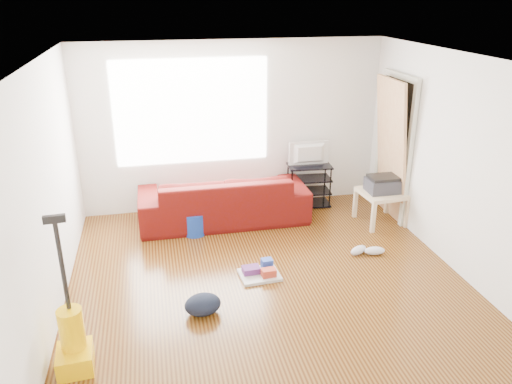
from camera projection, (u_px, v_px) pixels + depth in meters
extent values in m
cube|color=#431F09|center=(272.00, 290.00, 5.59)|extent=(4.50, 5.00, 0.01)
cube|color=silver|center=(275.00, 63.00, 4.65)|extent=(4.50, 5.00, 0.01)
cube|color=white|center=(233.00, 127.00, 7.39)|extent=(4.50, 0.01, 2.50)
cube|color=white|center=(379.00, 343.00, 2.86)|extent=(4.50, 0.01, 2.50)
cube|color=white|center=(42.00, 205.00, 4.69)|extent=(0.01, 5.00, 2.50)
cube|color=white|center=(469.00, 172.00, 5.56)|extent=(0.01, 5.00, 2.50)
cube|color=white|center=(192.00, 112.00, 7.16)|extent=(2.20, 0.01, 1.50)
cube|color=silver|center=(409.00, 159.00, 6.78)|extent=(0.06, 0.08, 2.00)
cube|color=silver|center=(380.00, 141.00, 7.59)|extent=(0.06, 0.08, 2.00)
cube|color=silver|center=(402.00, 76.00, 6.80)|extent=(0.06, 0.98, 0.08)
cube|color=black|center=(396.00, 149.00, 7.19)|extent=(0.01, 0.86, 1.98)
imported|color=#4D0A0C|center=(224.00, 220.00, 7.31)|extent=(2.40, 0.94, 0.70)
cube|color=black|center=(308.00, 203.00, 7.81)|extent=(0.68, 0.42, 0.02)
cube|color=black|center=(308.00, 191.00, 7.73)|extent=(0.68, 0.42, 0.02)
cube|color=black|center=(309.00, 179.00, 7.66)|extent=(0.68, 0.42, 0.02)
cube|color=black|center=(309.00, 166.00, 7.58)|extent=(0.68, 0.42, 0.02)
cylinder|color=black|center=(292.00, 190.00, 7.52)|extent=(0.02, 0.02, 0.66)
cylinder|color=black|center=(288.00, 183.00, 7.81)|extent=(0.02, 0.02, 0.66)
cylinder|color=black|center=(330.00, 188.00, 7.59)|extent=(0.02, 0.02, 0.66)
cylinder|color=black|center=(325.00, 181.00, 7.88)|extent=(0.02, 0.02, 0.66)
imported|color=black|center=(310.00, 154.00, 7.51)|extent=(0.62, 0.08, 0.36)
cube|color=beige|center=(382.00, 193.00, 7.08)|extent=(0.63, 0.63, 0.05)
cube|color=beige|center=(373.00, 218.00, 6.86)|extent=(0.05, 0.05, 0.42)
cube|color=beige|center=(355.00, 204.00, 7.34)|extent=(0.05, 0.05, 0.42)
cube|color=beige|center=(407.00, 214.00, 7.01)|extent=(0.05, 0.05, 0.42)
cube|color=beige|center=(387.00, 200.00, 7.48)|extent=(0.05, 0.05, 0.42)
cube|color=#2E2E36|center=(383.00, 185.00, 7.04)|extent=(0.45, 0.34, 0.19)
cube|color=black|center=(384.00, 177.00, 6.99)|extent=(0.40, 0.30, 0.04)
cylinder|color=#13349E|center=(195.00, 234.00, 6.90)|extent=(0.32, 0.32, 0.31)
cylinder|color=white|center=(193.00, 221.00, 6.79)|extent=(0.12, 0.12, 0.11)
cube|color=silver|center=(260.00, 275.00, 5.86)|extent=(0.48, 0.40, 0.04)
cube|color=#B33825|center=(269.00, 273.00, 5.79)|extent=(0.17, 0.12, 0.09)
cube|color=#542263|center=(251.00, 270.00, 5.87)|extent=(0.21, 0.16, 0.07)
cube|color=#213A9D|center=(267.00, 264.00, 5.94)|extent=(0.14, 0.12, 0.13)
ellipsoid|color=black|center=(203.00, 313.00, 5.20)|extent=(0.42, 0.36, 0.21)
ellipsoid|color=silver|center=(358.00, 250.00, 6.35)|extent=(0.29, 0.22, 0.11)
ellipsoid|color=silver|center=(375.00, 251.00, 6.34)|extent=(0.28, 0.15, 0.11)
cube|color=#FFBE00|center=(75.00, 359.00, 4.41)|extent=(0.33, 0.37, 0.20)
cylinder|color=#FFBE00|center=(72.00, 328.00, 4.35)|extent=(0.22, 0.22, 0.38)
cylinder|color=black|center=(62.00, 267.00, 4.15)|extent=(0.04, 0.04, 0.82)
cube|color=black|center=(54.00, 219.00, 3.99)|extent=(0.18, 0.06, 0.07)
cube|color=#B7794A|center=(384.00, 215.00, 7.47)|extent=(0.25, 0.81, 2.03)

